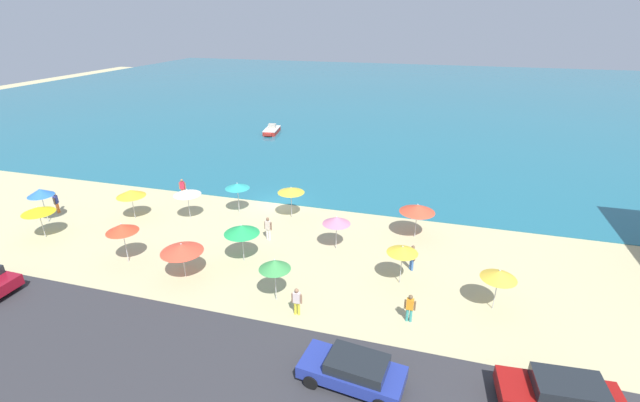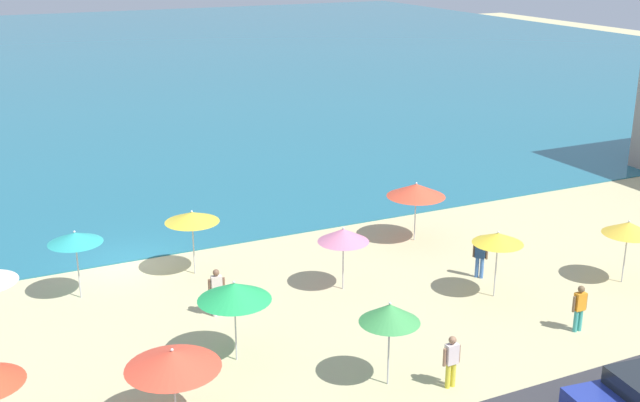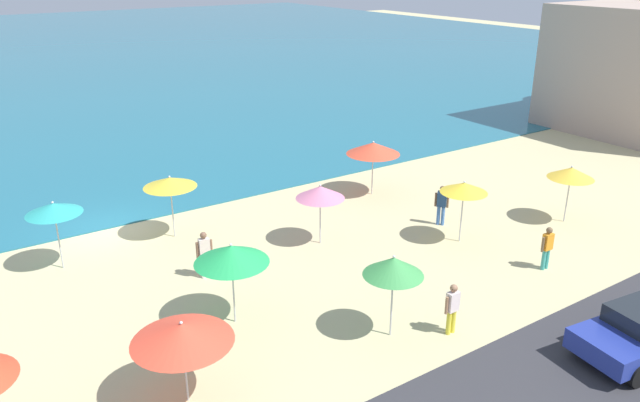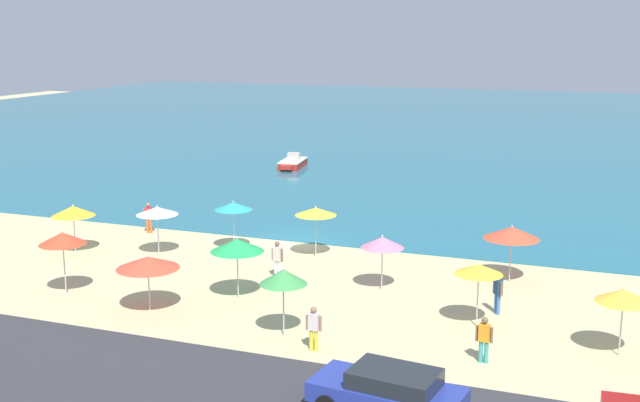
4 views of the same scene
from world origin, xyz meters
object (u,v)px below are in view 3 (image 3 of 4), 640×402
beach_umbrella_1 (393,266)px  beach_umbrella_12 (373,148)px  beach_umbrella_6 (54,209)px  bather_0 (442,203)px  beach_umbrella_13 (170,182)px  beach_umbrella_9 (231,254)px  bather_1 (205,252)px  beach_umbrella_8 (571,173)px  beach_umbrella_5 (182,333)px  beach_umbrella_2 (464,188)px  beach_umbrella_7 (320,192)px  bather_4 (547,246)px  bather_2 (452,306)px

beach_umbrella_1 → beach_umbrella_12: (6.69, 9.28, -0.02)m
beach_umbrella_6 → bather_0: beach_umbrella_6 is taller
beach_umbrella_6 → beach_umbrella_13: beach_umbrella_13 is taller
beach_umbrella_9 → bather_1: 3.30m
beach_umbrella_8 → beach_umbrella_9: size_ratio=0.94×
beach_umbrella_5 → beach_umbrella_8: 17.28m
beach_umbrella_1 → beach_umbrella_2: beach_umbrella_1 is taller
beach_umbrella_7 → beach_umbrella_9: (-5.17, -3.13, 0.17)m
bather_4 → beach_umbrella_12: bearing=92.4°
beach_umbrella_12 → bather_0: bearing=-88.6°
beach_umbrella_12 → bather_0: beach_umbrella_12 is taller
beach_umbrella_7 → beach_umbrella_8: (9.45, -3.89, 0.05)m
beach_umbrella_2 → bather_2: bearing=-138.1°
beach_umbrella_5 → beach_umbrella_2: bearing=13.0°
beach_umbrella_9 → beach_umbrella_1: bearing=-42.9°
beach_umbrella_6 → bather_4: beach_umbrella_6 is taller
beach_umbrella_6 → beach_umbrella_8: (18.04, -7.21, -0.14)m
beach_umbrella_8 → beach_umbrella_12: beach_umbrella_12 is taller
beach_umbrella_6 → beach_umbrella_8: size_ratio=1.04×
beach_umbrella_6 → beach_umbrella_13: 4.23m
beach_umbrella_9 → bather_1: (0.43, 3.01, -1.29)m
bather_1 → bather_4: size_ratio=1.06×
beach_umbrella_8 → beach_umbrella_9: bearing=177.0°
beach_umbrella_9 → beach_umbrella_12: size_ratio=1.02×
beach_umbrella_2 → beach_umbrella_13: 10.97m
bather_0 → bather_4: 4.84m
bather_2 → bather_4: size_ratio=1.00×
beach_umbrella_2 → bather_0: bearing=72.0°
beach_umbrella_12 → bather_4: bearing=-87.6°
beach_umbrella_5 → bather_4: size_ratio=1.56×
bather_4 → beach_umbrella_7: bearing=130.8°
beach_umbrella_5 → bather_2: bearing=-11.2°
beach_umbrella_1 → beach_umbrella_6: (-6.79, 9.58, 0.03)m
beach_umbrella_8 → bather_2: size_ratio=1.52×
beach_umbrella_2 → bather_4: beach_umbrella_2 is taller
beach_umbrella_1 → beach_umbrella_12: size_ratio=1.01×
beach_umbrella_1 → beach_umbrella_6: bearing=125.3°
beach_umbrella_9 → beach_umbrella_7: bearing=31.2°
beach_umbrella_1 → beach_umbrella_9: (-3.37, 3.13, 0.02)m
beach_umbrella_1 → bather_1: 6.93m
beach_umbrella_12 → bather_2: 11.50m
bather_1 → bather_2: bather_1 is taller
beach_umbrella_1 → beach_umbrella_5: size_ratio=1.04×
beach_umbrella_5 → beach_umbrella_13: 9.90m
bather_2 → bather_4: bather_2 is taller
beach_umbrella_2 → beach_umbrella_8: size_ratio=1.02×
beach_umbrella_7 → beach_umbrella_13: beach_umbrella_13 is taller
beach_umbrella_5 → bather_2: (7.43, -1.47, -1.06)m
beach_umbrella_2 → bather_0: size_ratio=1.46×
beach_umbrella_7 → bather_4: 8.16m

